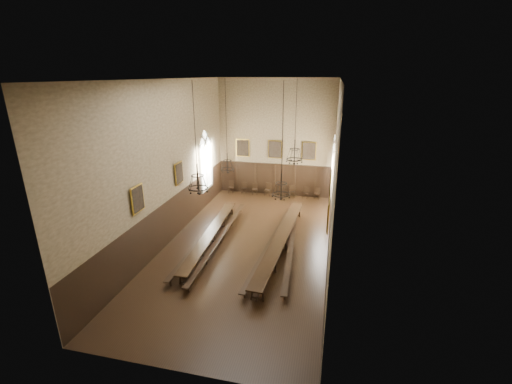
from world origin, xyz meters
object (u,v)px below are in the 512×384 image
(bench_left_inner, at_px, (221,239))
(chandelier_back_right, at_px, (294,155))
(chandelier_back_left, at_px, (227,163))
(chair_7, at_px, (317,196))
(bench_right_outer, at_px, (291,246))
(chair_1, at_px, (244,190))
(bench_left_outer, at_px, (206,237))
(table_left, at_px, (211,237))
(bench_right_inner, at_px, (271,244))
(chair_0, at_px, (231,189))
(chandelier_front_left, at_px, (198,182))
(chair_6, at_px, (306,195))
(chandelier_front_right, at_px, (281,187))
(chair_3, at_px, (268,192))
(chair_5, at_px, (292,194))
(chair_2, at_px, (255,191))
(table_right, at_px, (281,243))

(bench_left_inner, relative_size, chandelier_back_right, 2.23)
(chandelier_back_left, bearing_deg, chair_7, 52.11)
(bench_right_outer, relative_size, chair_1, 10.63)
(bench_left_outer, bearing_deg, table_left, -21.61)
(table_left, height_order, bench_right_inner, table_left)
(bench_right_outer, bearing_deg, chair_0, 125.08)
(bench_left_outer, distance_m, bench_right_inner, 3.85)
(table_left, height_order, chandelier_front_left, chandelier_front_left)
(chair_0, relative_size, chandelier_back_left, 0.18)
(bench_left_inner, xyz_separation_m, bench_right_inner, (2.93, 0.05, -0.01))
(chandelier_back_left, bearing_deg, chair_6, 56.97)
(bench_left_outer, height_order, chair_1, chair_1)
(bench_left_outer, distance_m, chandelier_front_right, 6.91)
(bench_left_outer, distance_m, bench_left_inner, 0.92)
(table_left, height_order, chair_6, chair_6)
(bench_left_outer, height_order, chair_3, chair_3)
(chair_6, bearing_deg, chair_3, -166.83)
(bench_right_outer, distance_m, chair_5, 8.72)
(chair_5, bearing_deg, table_left, -127.04)
(chair_2, relative_size, chandelier_front_right, 0.18)
(bench_right_outer, height_order, chandelier_front_right, chandelier_front_right)
(chair_3, bearing_deg, chair_5, 8.17)
(chair_6, relative_size, chair_7, 1.00)
(bench_right_inner, height_order, bench_right_outer, bench_right_inner)
(table_right, bearing_deg, bench_left_outer, 179.87)
(chandelier_back_right, relative_size, chandelier_front_left, 0.92)
(chair_1, bearing_deg, chair_6, -11.98)
(bench_right_inner, xyz_separation_m, chandelier_back_right, (0.82, 2.62, 4.52))
(table_left, xyz_separation_m, chandelier_front_right, (4.34, -2.53, 4.19))
(chair_0, relative_size, chandelier_back_right, 0.20)
(chair_3, xyz_separation_m, chandelier_back_right, (2.68, -6.01, 4.51))
(chair_1, height_order, chair_2, chair_1)
(table_right, bearing_deg, chair_5, 93.09)
(bench_right_outer, relative_size, chandelier_front_right, 1.94)
(chair_1, relative_size, chair_6, 1.01)
(chair_0, relative_size, chair_3, 0.95)
(chair_3, bearing_deg, chandelier_front_right, -69.91)
(chandelier_front_left, relative_size, chandelier_front_right, 1.01)
(chair_0, bearing_deg, chair_2, -3.03)
(chair_3, xyz_separation_m, chandelier_back_left, (-1.24, -6.52, 3.93))
(chandelier_back_right, bearing_deg, table_left, -147.33)
(chair_1, bearing_deg, bench_right_inner, -77.79)
(chandelier_front_right, bearing_deg, bench_left_inner, 145.47)
(chandelier_back_right, bearing_deg, bench_left_outer, -150.92)
(table_left, height_order, chair_1, chair_1)
(bench_left_outer, relative_size, chandelier_front_right, 2.00)
(table_left, relative_size, bench_left_inner, 0.90)
(table_right, bearing_deg, bench_left_inner, -179.07)
(chair_3, bearing_deg, table_left, -93.91)
(bench_left_inner, xyz_separation_m, chandelier_back_left, (-0.17, 2.16, 3.94))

